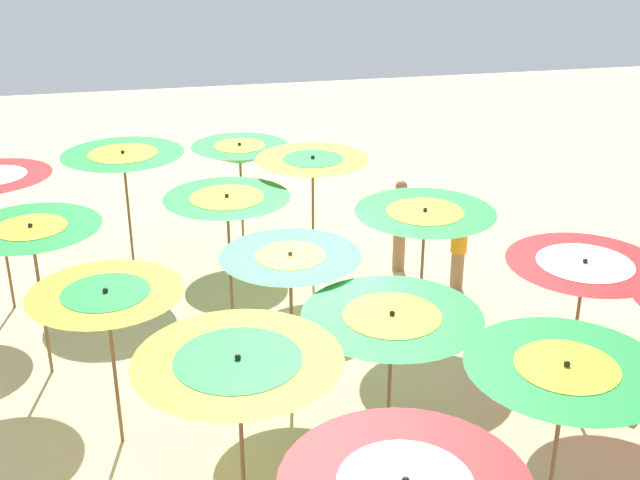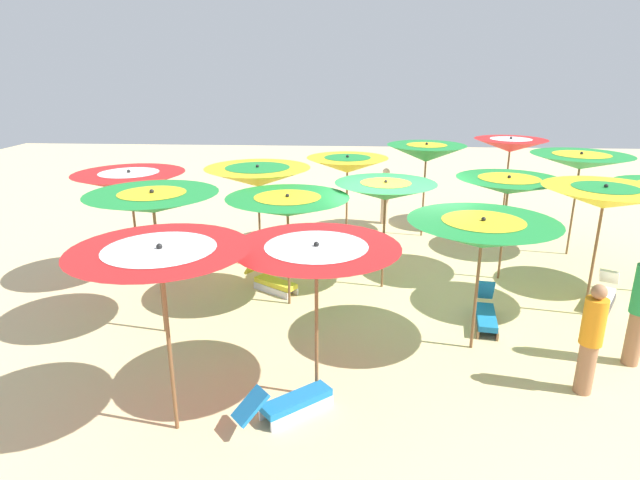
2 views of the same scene
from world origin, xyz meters
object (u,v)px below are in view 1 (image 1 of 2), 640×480
(beach_umbrella_1, at_px, (32,240))
(beach_umbrella_8, at_px, (392,327))
(lounger_2, at_px, (350,469))
(beach_umbrella_3, at_px, (239,375))
(beachgoer_1, at_px, (400,223))
(beach_umbrella_5, at_px, (124,162))
(beach_umbrella_2, at_px, (107,305))
(beach_umbrella_11, at_px, (313,168))
(beach_umbrella_13, at_px, (583,276))
(beach_umbrella_9, at_px, (565,379))
(beach_umbrella_7, at_px, (290,266))
(beachgoer_2, at_px, (459,247))
(lounger_0, at_px, (365,311))
(beach_umbrella_12, at_px, (424,223))
(beach_umbrella_10, at_px, (240,155))
(lounger_1, at_px, (285,259))
(beach_umbrella_6, at_px, (227,206))
(lounger_3, at_px, (608,394))

(beach_umbrella_1, distance_m, beach_umbrella_8, 5.42)
(lounger_2, bearing_deg, beach_umbrella_3, 143.76)
(beach_umbrella_3, height_order, beachgoer_1, beach_umbrella_3)
(beach_umbrella_5, bearing_deg, beach_umbrella_8, -63.11)
(beach_umbrella_2, xyz_separation_m, beach_umbrella_11, (3.53, 4.43, 0.12))
(beach_umbrella_13, bearing_deg, beach_umbrella_9, -122.13)
(beach_umbrella_5, distance_m, beach_umbrella_7, 5.10)
(beach_umbrella_1, distance_m, beach_umbrella_13, 7.79)
(beach_umbrella_1, xyz_separation_m, beach_umbrella_7, (3.55, -1.22, -0.20))
(beachgoer_2, bearing_deg, beach_umbrella_7, -39.88)
(beach_umbrella_9, height_order, lounger_0, beach_umbrella_9)
(beach_umbrella_2, height_order, lounger_0, beach_umbrella_2)
(beach_umbrella_5, height_order, beach_umbrella_12, beach_umbrella_5)
(beach_umbrella_10, bearing_deg, beach_umbrella_5, -161.57)
(lounger_1, bearing_deg, beach_umbrella_2, -89.92)
(beach_umbrella_10, xyz_separation_m, beachgoer_1, (2.83, -1.65, -1.05))
(beach_umbrella_5, bearing_deg, lounger_1, -7.98)
(beachgoer_1, bearing_deg, beach_umbrella_6, -4.23)
(beach_umbrella_2, relative_size, beach_umbrella_7, 1.03)
(beach_umbrella_5, xyz_separation_m, beach_umbrella_9, (4.46, -8.35, 0.02))
(beach_umbrella_2, height_order, lounger_1, beach_umbrella_2)
(lounger_1, bearing_deg, beach_umbrella_13, -25.82)
(beach_umbrella_8, relative_size, beach_umbrella_10, 0.99)
(lounger_0, distance_m, beachgoer_1, 2.37)
(beach_umbrella_1, bearing_deg, lounger_0, 5.76)
(beach_umbrella_1, height_order, beach_umbrella_8, beach_umbrella_1)
(beachgoer_2, bearing_deg, beach_umbrella_6, -74.75)
(beach_umbrella_6, height_order, lounger_0, beach_umbrella_6)
(beach_umbrella_13, height_order, lounger_0, beach_umbrella_13)
(beach_umbrella_9, relative_size, beach_umbrella_11, 1.02)
(beach_umbrella_1, height_order, lounger_1, beach_umbrella_1)
(beachgoer_2, bearing_deg, beach_umbrella_3, -27.16)
(lounger_1, bearing_deg, lounger_2, -60.34)
(beachgoer_1, bearing_deg, beach_umbrella_11, -22.96)
(beach_umbrella_12, bearing_deg, beach_umbrella_11, 120.19)
(beach_umbrella_5, xyz_separation_m, beachgoer_2, (5.85, -1.94, -1.40))
(beach_umbrella_5, height_order, beachgoer_2, beach_umbrella_5)
(beach_umbrella_3, xyz_separation_m, lounger_2, (1.38, 0.47, -1.85))
(beach_umbrella_3, relative_size, beach_umbrella_11, 0.95)
(lounger_3, bearing_deg, beach_umbrella_11, -6.99)
(beach_umbrella_3, height_order, beach_umbrella_9, beach_umbrella_9)
(lounger_1, distance_m, beachgoer_2, 3.39)
(beach_umbrella_3, bearing_deg, beach_umbrella_11, 71.60)
(beach_umbrella_9, height_order, beachgoer_1, beach_umbrella_9)
(beach_umbrella_8, distance_m, beach_umbrella_12, 3.46)
(beach_umbrella_2, distance_m, lounger_2, 3.68)
(beach_umbrella_6, height_order, beach_umbrella_13, beach_umbrella_13)
(beach_umbrella_11, height_order, beachgoer_2, beach_umbrella_11)
(beach_umbrella_7, xyz_separation_m, beach_umbrella_12, (2.41, 1.32, -0.08))
(beach_umbrella_7, relative_size, beach_umbrella_12, 0.99)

